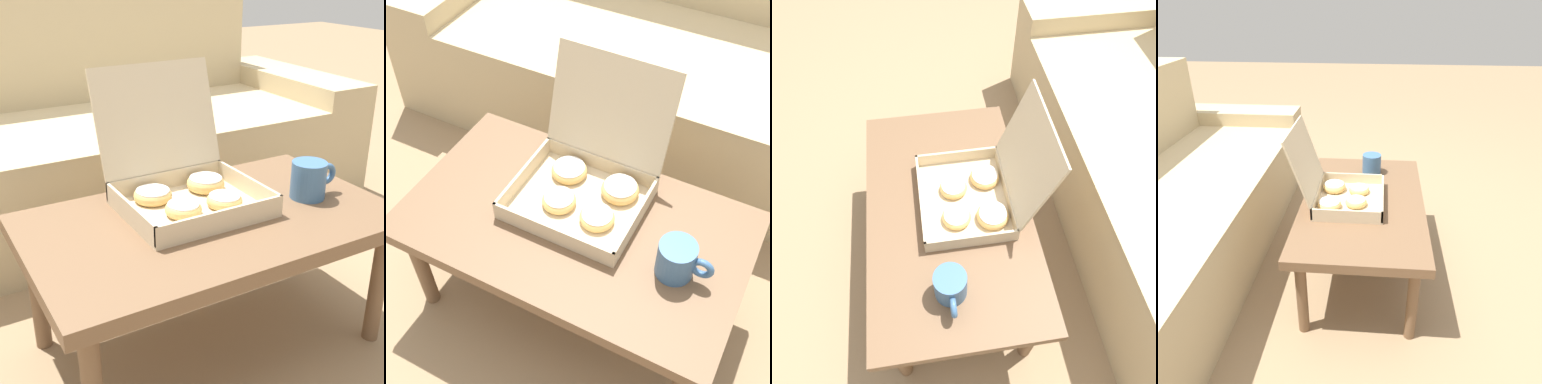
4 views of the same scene
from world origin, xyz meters
TOP-DOWN VIEW (x-y plane):
  - ground_plane at (0.00, 0.00)m, footprint 12.00×12.00m
  - couch at (0.00, 0.83)m, footprint 2.25×0.86m
  - coffee_table at (0.00, -0.16)m, footprint 0.93×0.55m
  - pastry_box at (-0.01, -0.04)m, footprint 0.35×0.39m
  - coffee_mug at (0.30, -0.19)m, footprint 0.14×0.09m

SIDE VIEW (x-z plane):
  - ground_plane at x=0.00m, z-range 0.00..0.00m
  - couch at x=0.00m, z-range -0.14..0.71m
  - coffee_table at x=0.00m, z-range 0.15..0.54m
  - coffee_mug at x=0.30m, z-range 0.39..0.49m
  - pastry_box at x=-0.01m, z-range 0.28..0.62m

